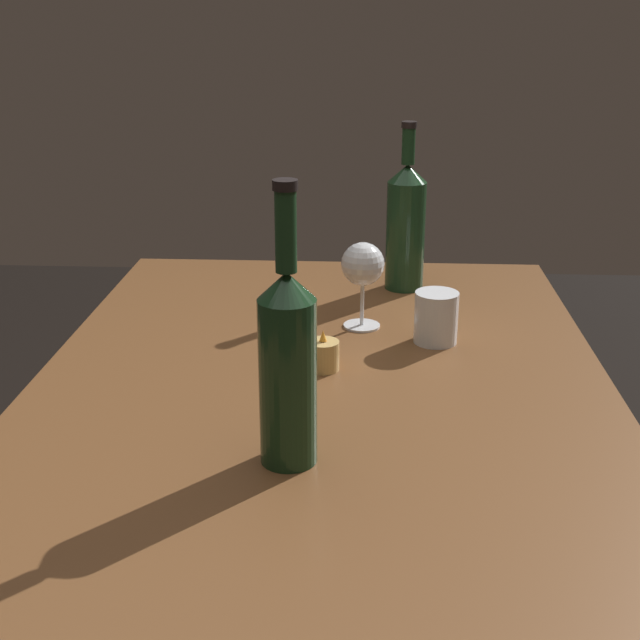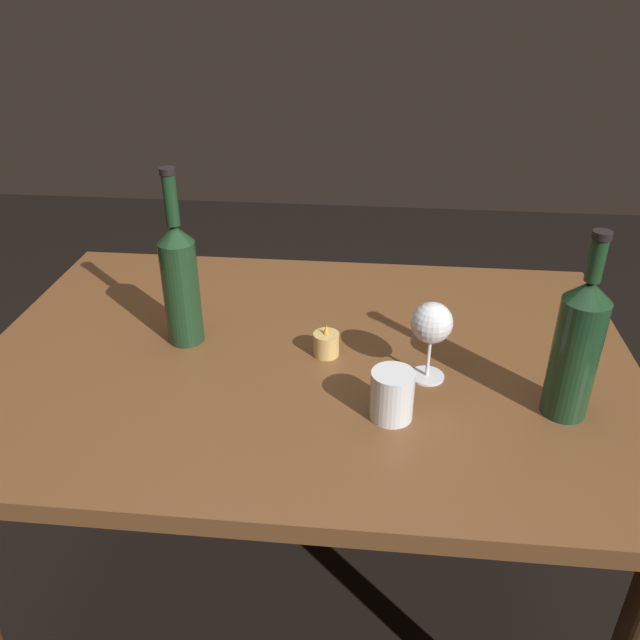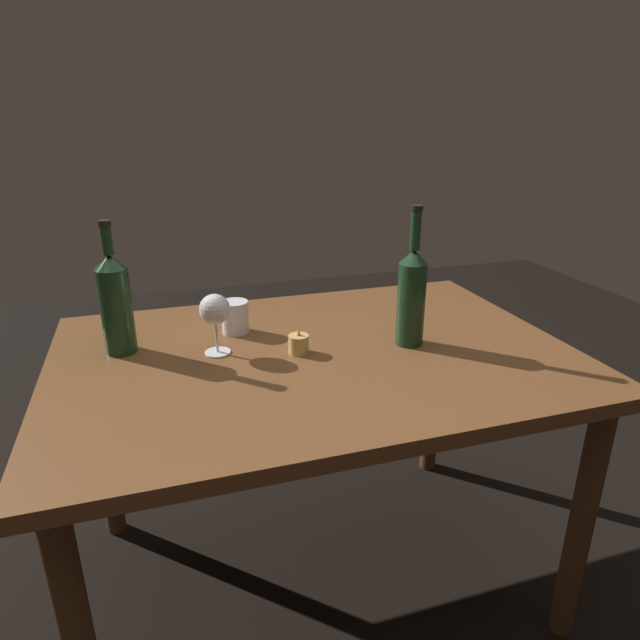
# 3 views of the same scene
# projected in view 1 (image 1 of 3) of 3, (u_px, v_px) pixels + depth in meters

# --- Properties ---
(dining_table) EXTENTS (1.30, 0.90, 0.74)m
(dining_table) POSITION_uv_depth(u_px,v_px,m) (322.00, 431.00, 1.38)
(dining_table) COLOR brown
(dining_table) RESTS_ON ground
(wine_glass_left) EXTENTS (0.08, 0.08, 0.16)m
(wine_glass_left) POSITION_uv_depth(u_px,v_px,m) (363.00, 267.00, 1.53)
(wine_glass_left) COLOR white
(wine_glass_left) RESTS_ON dining_table
(wine_bottle) EXTENTS (0.08, 0.08, 0.34)m
(wine_bottle) POSITION_uv_depth(u_px,v_px,m) (406.00, 225.00, 1.73)
(wine_bottle) COLOR #19381E
(wine_bottle) RESTS_ON dining_table
(wine_bottle_second) EXTENTS (0.07, 0.07, 0.36)m
(wine_bottle_second) POSITION_uv_depth(u_px,v_px,m) (288.00, 362.00, 1.07)
(wine_bottle_second) COLOR #19381E
(wine_bottle_second) RESTS_ON dining_table
(water_tumbler) EXTENTS (0.08, 0.08, 0.09)m
(water_tumbler) POSITION_uv_depth(u_px,v_px,m) (436.00, 320.00, 1.48)
(water_tumbler) COLOR white
(water_tumbler) RESTS_ON dining_table
(votive_candle) EXTENTS (0.05, 0.05, 0.07)m
(votive_candle) POSITION_uv_depth(u_px,v_px,m) (325.00, 356.00, 1.38)
(votive_candle) COLOR #DBB266
(votive_candle) RESTS_ON dining_table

